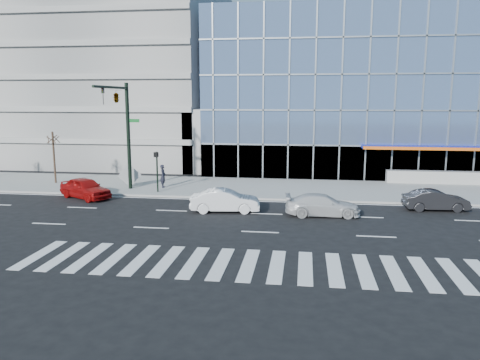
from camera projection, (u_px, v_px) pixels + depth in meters
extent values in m
plane|color=black|center=(266.00, 214.00, 28.72)|extent=(160.00, 160.00, 0.00)
cube|color=gray|center=(275.00, 188.00, 36.52)|extent=(120.00, 8.00, 0.15)
cube|color=#6D88B6|center=(415.00, 94.00, 50.89)|extent=(42.00, 26.00, 15.00)
cube|color=gray|center=(116.00, 73.00, 55.08)|extent=(24.00, 24.00, 20.00)
cube|color=gray|center=(222.00, 139.00, 46.58)|extent=(6.00, 8.00, 6.00)
cube|color=gray|center=(151.00, 15.00, 96.95)|extent=(14.00, 14.00, 48.00)
cylinder|color=black|center=(128.00, 137.00, 35.36)|extent=(0.28, 0.28, 8.00)
cylinder|color=black|center=(111.00, 87.00, 32.00)|extent=(0.18, 5.60, 0.18)
imported|color=black|center=(103.00, 96.00, 30.74)|extent=(0.18, 0.22, 1.10)
imported|color=black|center=(116.00, 96.00, 32.89)|extent=(0.48, 2.24, 0.90)
cube|color=#0C591E|center=(134.00, 121.00, 35.09)|extent=(0.90, 0.05, 0.25)
cylinder|color=black|center=(157.00, 172.00, 34.47)|extent=(0.12, 0.12, 3.00)
cube|color=black|center=(156.00, 155.00, 34.10)|extent=(0.30, 0.25, 0.35)
cylinder|color=#332319|center=(54.00, 157.00, 38.10)|extent=(0.16, 0.16, 4.20)
ellipsoid|color=#332319|center=(53.00, 137.00, 37.81)|extent=(1.10, 1.10, 0.90)
imported|color=silver|center=(322.00, 205.00, 28.21)|extent=(4.60, 2.13, 1.30)
imported|color=white|center=(225.00, 201.00, 29.16)|extent=(4.46, 2.00, 1.42)
imported|color=black|center=(436.00, 200.00, 29.52)|extent=(4.07, 1.72, 1.31)
imported|color=#A00C0C|center=(85.00, 188.00, 33.07)|extent=(4.62, 3.67, 1.48)
imported|color=black|center=(163.00, 176.00, 36.32)|extent=(0.52, 0.71, 1.79)
cube|color=#A9A9A9|center=(129.00, 175.00, 36.49)|extent=(1.81, 0.40, 1.84)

